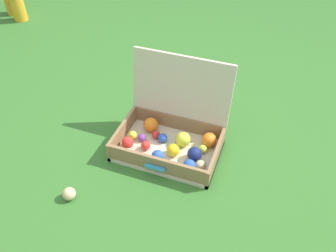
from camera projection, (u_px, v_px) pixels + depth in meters
name	position (u px, v px, depth m)	size (l,w,h in m)	color
ground_plane	(175.00, 153.00, 1.92)	(16.00, 16.00, 0.00)	#336B28
open_suitcase	(172.00, 132.00, 1.90)	(0.56, 0.45, 0.48)	beige
stray_ball_on_grass	(69.00, 194.00, 1.67)	(0.07, 0.07, 0.07)	#D1B784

